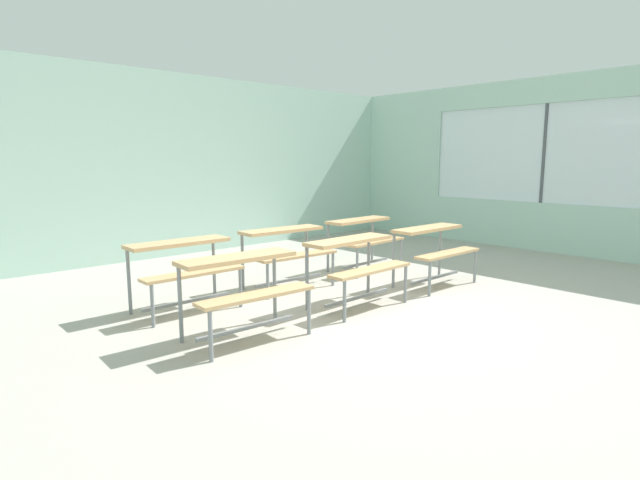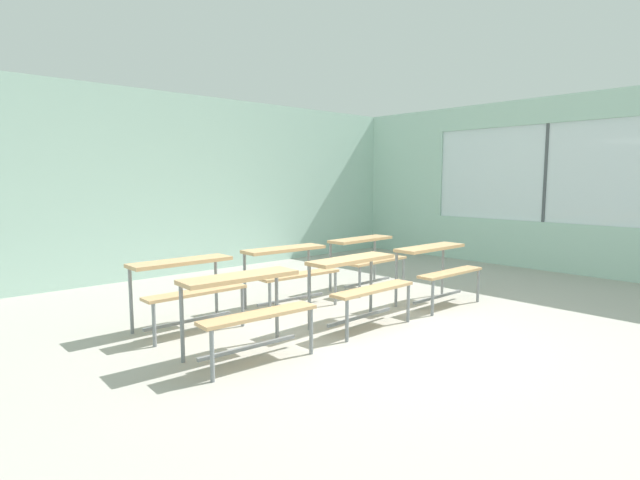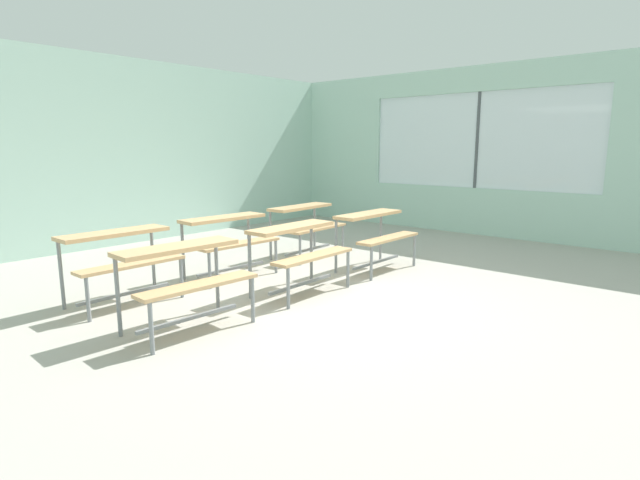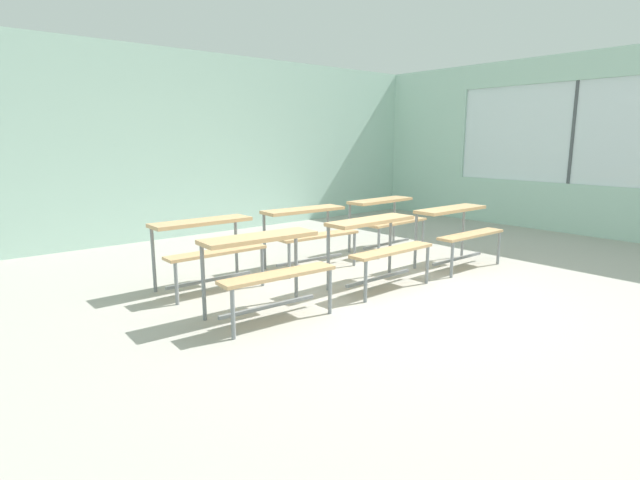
{
  "view_description": "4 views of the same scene",
  "coord_description": "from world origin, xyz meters",
  "px_view_note": "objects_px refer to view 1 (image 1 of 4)",
  "views": [
    {
      "loc": [
        -3.8,
        -3.3,
        1.6
      ],
      "look_at": [
        0.09,
        0.91,
        0.67
      ],
      "focal_mm": 28.0,
      "sensor_mm": 36.0,
      "label": 1
    },
    {
      "loc": [
        -3.8,
        -3.3,
        1.6
      ],
      "look_at": [
        0.45,
        1.35,
        0.83
      ],
      "focal_mm": 28.0,
      "sensor_mm": 36.0,
      "label": 2
    },
    {
      "loc": [
        -3.8,
        -3.3,
        1.6
      ],
      "look_at": [
        0.54,
        0.42,
        0.52
      ],
      "focal_mm": 28.0,
      "sensor_mm": 36.0,
      "label": 3
    },
    {
      "loc": [
        -3.8,
        -3.3,
        1.6
      ],
      "look_at": [
        -0.4,
        0.73,
        0.53
      ],
      "focal_mm": 28.0,
      "sensor_mm": 36.0,
      "label": 4
    }
  ],
  "objects_px": {
    "desk_bench_r0c1": "(356,256)",
    "desk_bench_r0c2": "(434,242)",
    "desk_bench_r0c0": "(244,277)",
    "desk_bench_r1c2": "(364,232)",
    "desk_bench_r1c1": "(287,243)",
    "desk_bench_r1c0": "(184,259)"
  },
  "relations": [
    {
      "from": "desk_bench_r0c1",
      "to": "desk_bench_r0c0",
      "type": "bearing_deg",
      "value": 179.07
    },
    {
      "from": "desk_bench_r0c2",
      "to": "desk_bench_r1c1",
      "type": "xyz_separation_m",
      "value": [
        -1.47,
        1.17,
        0.0
      ]
    },
    {
      "from": "desk_bench_r0c0",
      "to": "desk_bench_r1c1",
      "type": "bearing_deg",
      "value": 41.76
    },
    {
      "from": "desk_bench_r0c0",
      "to": "desk_bench_r0c1",
      "type": "distance_m",
      "value": 1.47
    },
    {
      "from": "desk_bench_r0c0",
      "to": "desk_bench_r0c2",
      "type": "xyz_separation_m",
      "value": [
        2.9,
        -0.02,
        0.0
      ]
    },
    {
      "from": "desk_bench_r1c2",
      "to": "desk_bench_r0c0",
      "type": "bearing_deg",
      "value": -160.16
    },
    {
      "from": "desk_bench_r0c1",
      "to": "desk_bench_r1c1",
      "type": "relative_size",
      "value": 0.98
    },
    {
      "from": "desk_bench_r0c0",
      "to": "desk_bench_r1c2",
      "type": "height_order",
      "value": "same"
    },
    {
      "from": "desk_bench_r0c1",
      "to": "desk_bench_r1c2",
      "type": "distance_m",
      "value": 1.86
    },
    {
      "from": "desk_bench_r0c2",
      "to": "desk_bench_r0c1",
      "type": "bearing_deg",
      "value": 179.46
    },
    {
      "from": "desk_bench_r0c2",
      "to": "desk_bench_r1c2",
      "type": "height_order",
      "value": "same"
    },
    {
      "from": "desk_bench_r1c1",
      "to": "desk_bench_r0c0",
      "type": "bearing_deg",
      "value": -138.14
    },
    {
      "from": "desk_bench_r0c0",
      "to": "desk_bench_r1c0",
      "type": "xyz_separation_m",
      "value": [
        0.01,
        1.13,
        0.0
      ]
    },
    {
      "from": "desk_bench_r0c1",
      "to": "desk_bench_r1c2",
      "type": "xyz_separation_m",
      "value": [
        1.43,
        1.19,
        0.0
      ]
    },
    {
      "from": "desk_bench_r0c0",
      "to": "desk_bench_r1c1",
      "type": "height_order",
      "value": "same"
    },
    {
      "from": "desk_bench_r0c0",
      "to": "desk_bench_r0c2",
      "type": "distance_m",
      "value": 2.9
    },
    {
      "from": "desk_bench_r0c1",
      "to": "desk_bench_r0c2",
      "type": "relative_size",
      "value": 1.01
    },
    {
      "from": "desk_bench_r0c2",
      "to": "desk_bench_r1c1",
      "type": "height_order",
      "value": "same"
    },
    {
      "from": "desk_bench_r1c0",
      "to": "desk_bench_r1c1",
      "type": "height_order",
      "value": "same"
    },
    {
      "from": "desk_bench_r1c0",
      "to": "desk_bench_r1c1",
      "type": "relative_size",
      "value": 0.98
    },
    {
      "from": "desk_bench_r0c2",
      "to": "desk_bench_r1c0",
      "type": "bearing_deg",
      "value": 158.74
    },
    {
      "from": "desk_bench_r0c1",
      "to": "desk_bench_r1c2",
      "type": "bearing_deg",
      "value": 38.51
    }
  ]
}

